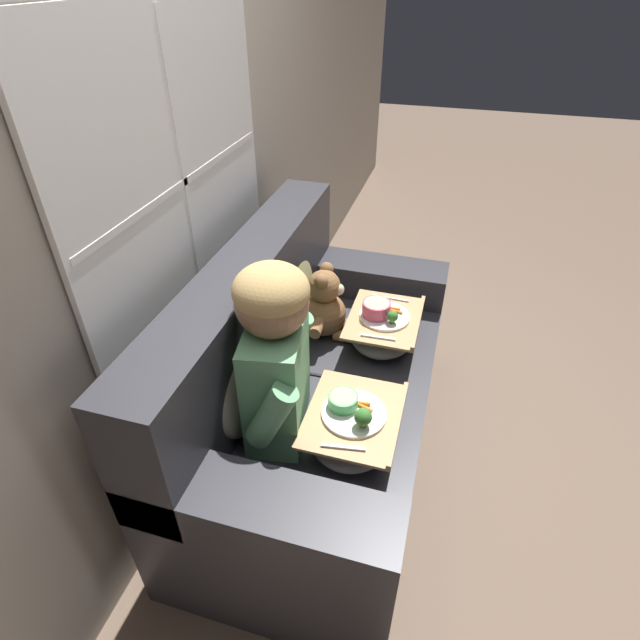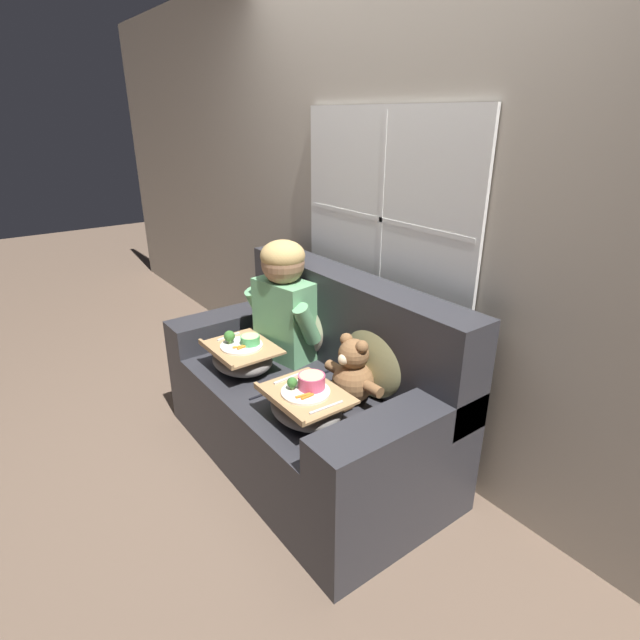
{
  "view_description": "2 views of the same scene",
  "coord_description": "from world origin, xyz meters",
  "px_view_note": "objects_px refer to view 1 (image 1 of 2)",
  "views": [
    {
      "loc": [
        -1.47,
        -0.41,
        1.88
      ],
      "look_at": [
        0.06,
        0.04,
        0.72
      ],
      "focal_mm": 28.0,
      "sensor_mm": 36.0,
      "label": 1
    },
    {
      "loc": [
        1.88,
        -1.28,
        1.76
      ],
      "look_at": [
        0.05,
        0.08,
        0.82
      ],
      "focal_mm": 28.0,
      "sensor_mm": 36.0,
      "label": 2
    }
  ],
  "objects_px": {
    "couch": "(310,394)",
    "lap_tray_child": "(353,426)",
    "throw_pillow_behind_teddy": "(293,290)",
    "child_figure": "(275,348)",
    "teddy_bear": "(325,306)",
    "lap_tray_teddy": "(383,328)",
    "throw_pillow_behind_child": "(240,377)"
  },
  "relations": [
    {
      "from": "couch",
      "to": "lap_tray_teddy",
      "type": "relative_size",
      "value": 4.17
    },
    {
      "from": "throw_pillow_behind_child",
      "to": "child_figure",
      "type": "xyz_separation_m",
      "value": [
        0.0,
        -0.14,
        0.17
      ]
    },
    {
      "from": "throw_pillow_behind_child",
      "to": "child_figure",
      "type": "relative_size",
      "value": 0.66
    },
    {
      "from": "couch",
      "to": "lap_tray_child",
      "type": "relative_size",
      "value": 4.2
    },
    {
      "from": "child_figure",
      "to": "throw_pillow_behind_child",
      "type": "bearing_deg",
      "value": 90.09
    },
    {
      "from": "teddy_bear",
      "to": "lap_tray_child",
      "type": "distance_m",
      "value": 0.66
    },
    {
      "from": "child_figure",
      "to": "teddy_bear",
      "type": "relative_size",
      "value": 1.86
    },
    {
      "from": "child_figure",
      "to": "lap_tray_teddy",
      "type": "bearing_deg",
      "value": -24.66
    },
    {
      "from": "teddy_bear",
      "to": "lap_tray_child",
      "type": "height_order",
      "value": "teddy_bear"
    },
    {
      "from": "throw_pillow_behind_teddy",
      "to": "teddy_bear",
      "type": "relative_size",
      "value": 1.21
    },
    {
      "from": "couch",
      "to": "lap_tray_child",
      "type": "height_order",
      "value": "couch"
    },
    {
      "from": "lap_tray_child",
      "to": "lap_tray_teddy",
      "type": "height_order",
      "value": "lap_tray_child"
    },
    {
      "from": "couch",
      "to": "throw_pillow_behind_child",
      "type": "height_order",
      "value": "couch"
    },
    {
      "from": "throw_pillow_behind_child",
      "to": "child_figure",
      "type": "distance_m",
      "value": 0.22
    },
    {
      "from": "couch",
      "to": "throw_pillow_behind_child",
      "type": "distance_m",
      "value": 0.47
    },
    {
      "from": "couch",
      "to": "throw_pillow_behind_child",
      "type": "relative_size",
      "value": 3.65
    },
    {
      "from": "lap_tray_child",
      "to": "lap_tray_teddy",
      "type": "relative_size",
      "value": 0.99
    },
    {
      "from": "throw_pillow_behind_teddy",
      "to": "lap_tray_child",
      "type": "height_order",
      "value": "throw_pillow_behind_teddy"
    },
    {
      "from": "child_figure",
      "to": "lap_tray_child",
      "type": "bearing_deg",
      "value": -90.08
    },
    {
      "from": "couch",
      "to": "throw_pillow_behind_teddy",
      "type": "distance_m",
      "value": 0.47
    },
    {
      "from": "teddy_bear",
      "to": "throw_pillow_behind_child",
      "type": "bearing_deg",
      "value": 166.16
    },
    {
      "from": "throw_pillow_behind_child",
      "to": "teddy_bear",
      "type": "xyz_separation_m",
      "value": [
        0.59,
        -0.15,
        -0.06
      ]
    },
    {
      "from": "couch",
      "to": "throw_pillow_behind_teddy",
      "type": "height_order",
      "value": "couch"
    },
    {
      "from": "couch",
      "to": "child_figure",
      "type": "relative_size",
      "value": 2.42
    },
    {
      "from": "throw_pillow_behind_child",
      "to": "teddy_bear",
      "type": "distance_m",
      "value": 0.62
    },
    {
      "from": "throw_pillow_behind_child",
      "to": "throw_pillow_behind_teddy",
      "type": "bearing_deg",
      "value": -0.0
    },
    {
      "from": "lap_tray_child",
      "to": "child_figure",
      "type": "bearing_deg",
      "value": 89.92
    },
    {
      "from": "child_figure",
      "to": "lap_tray_child",
      "type": "distance_m",
      "value": 0.4
    },
    {
      "from": "throw_pillow_behind_child",
      "to": "throw_pillow_behind_teddy",
      "type": "height_order",
      "value": "throw_pillow_behind_child"
    },
    {
      "from": "child_figure",
      "to": "lap_tray_teddy",
      "type": "distance_m",
      "value": 0.71
    },
    {
      "from": "couch",
      "to": "teddy_bear",
      "type": "bearing_deg",
      "value": 3.76
    },
    {
      "from": "teddy_bear",
      "to": "lap_tray_teddy",
      "type": "relative_size",
      "value": 0.93
    }
  ]
}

